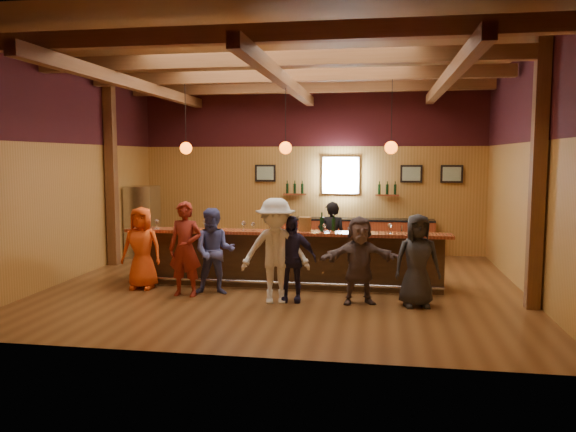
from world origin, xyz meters
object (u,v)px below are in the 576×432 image
(back_bar_cabinet, at_px, (355,237))
(stainless_fridge, at_px, (143,222))
(customer_denim, at_px, (214,251))
(customer_navy, at_px, (291,258))
(customer_orange, at_px, (142,248))
(bar_counter, at_px, (288,258))
(customer_dark, at_px, (417,261))
(ice_bucket, at_px, (305,224))
(customer_redvest, at_px, (185,249))
(customer_white, at_px, (276,251))
(bottle_a, at_px, (322,224))
(bartender, at_px, (332,239))
(customer_brown, at_px, (359,260))

(back_bar_cabinet, distance_m, stainless_fridge, 5.43)
(customer_denim, bearing_deg, customer_navy, -20.33)
(customer_orange, bearing_deg, bar_counter, 14.50)
(bar_counter, xyz_separation_m, customer_navy, (0.27, -1.32, 0.24))
(customer_dark, relative_size, ice_bucket, 5.89)
(customer_redvest, distance_m, ice_bucket, 2.32)
(customer_orange, relative_size, customer_white, 0.87)
(customer_orange, xyz_separation_m, customer_denim, (1.51, -0.21, 0.01))
(stainless_fridge, relative_size, ice_bucket, 6.73)
(customer_orange, xyz_separation_m, bottle_a, (3.41, 0.55, 0.46))
(stainless_fridge, xyz_separation_m, bartender, (4.93, -1.66, -0.10))
(customer_brown, bearing_deg, bartender, 94.09)
(customer_orange, height_order, ice_bucket, customer_orange)
(customer_redvest, bearing_deg, customer_white, -4.29)
(customer_orange, bearing_deg, customer_navy, -11.89)
(customer_redvest, height_order, bottle_a, customer_redvest)
(customer_brown, relative_size, ice_bucket, 5.67)
(bar_counter, bearing_deg, customer_redvest, -143.82)
(back_bar_cabinet, bearing_deg, customer_white, -102.91)
(back_bar_cabinet, relative_size, customer_redvest, 2.31)
(back_bar_cabinet, relative_size, customer_denim, 2.50)
(bar_counter, relative_size, customer_redvest, 3.65)
(customer_brown, distance_m, bottle_a, 1.36)
(stainless_fridge, xyz_separation_m, customer_navy, (4.39, -3.77, -0.14))
(customer_white, xyz_separation_m, customer_brown, (1.43, 0.18, -0.15))
(customer_brown, height_order, bartender, bartender)
(customer_orange, bearing_deg, customer_denim, -10.49)
(bar_counter, distance_m, bottle_a, 1.05)
(customer_orange, bearing_deg, customer_brown, -8.81)
(customer_white, relative_size, ice_bucket, 6.82)
(bartender, bearing_deg, customer_white, 69.68)
(customer_dark, relative_size, bottle_a, 4.30)
(bar_counter, relative_size, customer_brown, 4.15)
(customer_white, height_order, bottle_a, customer_white)
(back_bar_cabinet, relative_size, customer_navy, 2.63)
(ice_bucket, bearing_deg, stainless_fridge, 149.07)
(customer_redvest, distance_m, customer_navy, 1.96)
(back_bar_cabinet, distance_m, customer_brown, 4.87)
(customer_white, xyz_separation_m, bartender, (0.78, 2.26, -0.11))
(back_bar_cabinet, xyz_separation_m, customer_navy, (-0.91, -4.89, 0.28))
(customer_navy, distance_m, ice_bucket, 1.18)
(bar_counter, height_order, bottle_a, bottle_a)
(stainless_fridge, bearing_deg, customer_denim, -50.06)
(customer_redvest, height_order, customer_dark, customer_redvest)
(stainless_fridge, xyz_separation_m, bottle_a, (4.82, -2.72, 0.35))
(bottle_a, bearing_deg, customer_denim, -158.10)
(customer_redvest, height_order, customer_white, customer_white)
(bartender, bearing_deg, customer_denim, 41.13)
(customer_denim, bearing_deg, customer_redvest, -167.77)
(ice_bucket, height_order, bottle_a, bottle_a)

